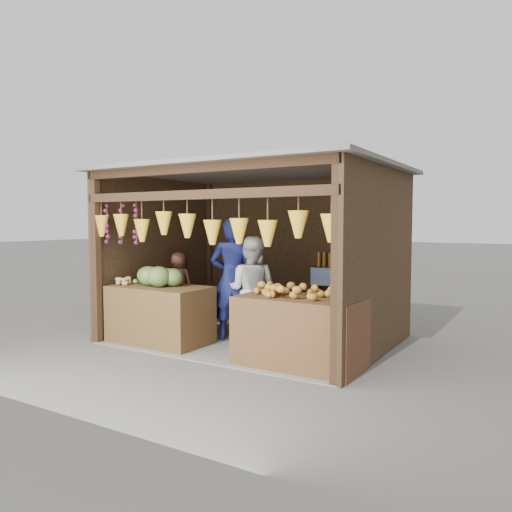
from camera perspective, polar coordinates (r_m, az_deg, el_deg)
The scene contains 12 objects.
ground at distance 7.96m, azimuth -0.10°, elevation -9.50°, with size 80.00×80.00×0.00m, color #514F49.
stall_structure at distance 7.73m, azimuth -0.48°, elevation 2.57°, with size 4.30×3.30×2.66m.
back_shelf at distance 8.50m, azimuth 10.51°, elevation -2.73°, with size 1.25×0.32×1.32m.
counter_left at distance 7.76m, azimuth -10.91°, elevation -6.62°, with size 1.50×0.85×0.88m, color #4F351A.
counter_right at distance 6.44m, azimuth 5.01°, elevation -8.65°, with size 1.59×0.85×0.89m, color #4D2C19.
stool at distance 8.91m, azimuth -8.74°, elevation -7.21°, with size 0.28×0.28×0.27m, color black.
man_standing at distance 7.71m, azimuth -2.67°, elevation -2.69°, with size 0.70×0.46×1.92m, color #151A4F.
woman_standing at distance 7.55m, azimuth -0.51°, elevation -3.93°, with size 0.79×0.62×1.63m, color silver.
vendor_seated at distance 8.81m, azimuth -8.79°, elevation -2.97°, with size 0.52×0.34×1.06m, color #552E22.
melon_pile at distance 7.76m, azimuth -11.09°, elevation -2.16°, with size 1.00×0.50×0.32m, color #214D14, non-canonical shape.
tanfruit_pile at distance 8.02m, azimuth -14.50°, elevation -2.69°, with size 0.34×0.40×0.13m, color #A2944B, non-canonical shape.
mango_pile at distance 6.33m, azimuth 4.88°, elevation -3.75°, with size 1.40×0.64×0.22m, color #C74C1A, non-canonical shape.
Camera 1 is at (4.02, -6.62, 1.85)m, focal length 35.00 mm.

